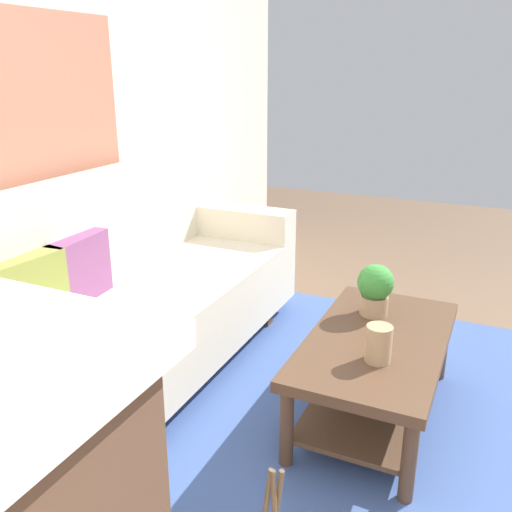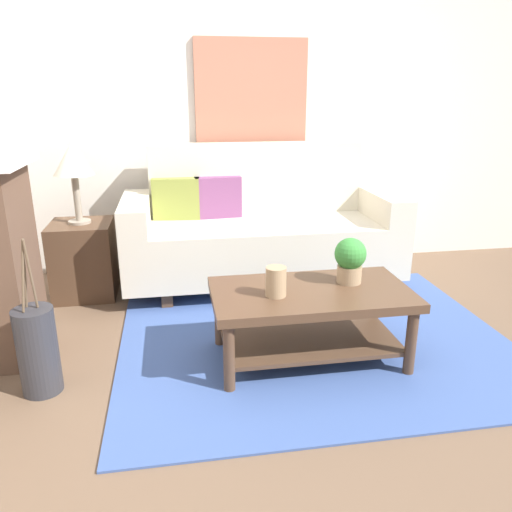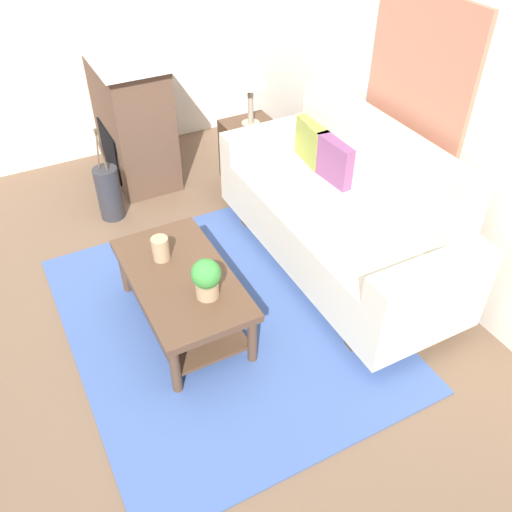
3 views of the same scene
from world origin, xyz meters
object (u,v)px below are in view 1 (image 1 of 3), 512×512
(coffee_table, at_px, (376,360))
(potted_plant_tabletop, at_px, (375,288))
(throw_pillow_plum, at_px, (79,268))
(framed_painting, at_px, (55,103))
(couch, at_px, (143,296))
(throw_pillow_olive, at_px, (27,292))
(tabletop_vase, at_px, (379,344))

(coffee_table, relative_size, potted_plant_tabletop, 4.20)
(throw_pillow_plum, bearing_deg, framed_painting, 46.51)
(framed_painting, bearing_deg, potted_plant_tabletop, -79.77)
(couch, relative_size, throw_pillow_plum, 5.84)
(throw_pillow_olive, height_order, throw_pillow_plum, same)
(throw_pillow_plum, relative_size, potted_plant_tabletop, 1.37)
(couch, relative_size, tabletop_vase, 13.02)
(tabletop_vase, bearing_deg, couch, 83.26)
(throw_pillow_olive, xyz_separation_m, tabletop_vase, (0.49, -1.44, -0.17))
(couch, bearing_deg, coffee_table, -87.49)
(couch, bearing_deg, throw_pillow_plum, 158.62)
(throw_pillow_plum, xyz_separation_m, potted_plant_tabletop, (0.62, -1.31, -0.11))
(potted_plant_tabletop, bearing_deg, throw_pillow_olive, 125.72)
(coffee_table, bearing_deg, couch, 92.51)
(couch, xyz_separation_m, potted_plant_tabletop, (0.30, -1.19, 0.14))
(throw_pillow_olive, distance_m, tabletop_vase, 1.53)
(couch, distance_m, potted_plant_tabletop, 1.23)
(throw_pillow_plum, height_order, tabletop_vase, throw_pillow_plum)
(throw_pillow_olive, bearing_deg, couch, -11.08)
(throw_pillow_olive, xyz_separation_m, throw_pillow_plum, (0.32, 0.00, 0.00))
(framed_painting, bearing_deg, throw_pillow_plum, -133.49)
(potted_plant_tabletop, distance_m, framed_painting, 1.89)
(couch, relative_size, throw_pillow_olive, 5.84)
(coffee_table, distance_m, framed_painting, 2.06)
(throw_pillow_plum, bearing_deg, potted_plant_tabletop, -64.68)
(coffee_table, distance_m, potted_plant_tabletop, 0.36)
(couch, relative_size, framed_painting, 2.29)
(framed_painting, bearing_deg, coffee_table, -88.17)
(tabletop_vase, xyz_separation_m, framed_painting, (0.16, 1.78, 0.92))
(potted_plant_tabletop, bearing_deg, throw_pillow_plum, 115.32)
(tabletop_vase, distance_m, potted_plant_tabletop, 0.47)
(throw_pillow_plum, xyz_separation_m, coffee_table, (0.38, -1.39, -0.37))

